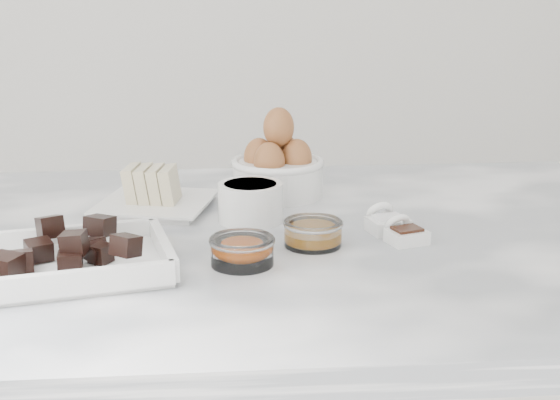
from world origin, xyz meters
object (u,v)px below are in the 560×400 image
(vanilla_spoon, at_px, (404,233))
(egg_bowl, at_px, (278,167))
(honey_bowl, at_px, (313,232))
(zest_bowl, at_px, (242,250))
(chocolate_dish, at_px, (70,254))
(butter_plate, at_px, (154,194))
(salt_spoon, at_px, (386,221))
(sugar_ramekin, at_px, (250,201))

(vanilla_spoon, bearing_deg, egg_bowl, 121.37)
(honey_bowl, bearing_deg, zest_bowl, -146.56)
(chocolate_dish, relative_size, honey_bowl, 3.30)
(chocolate_dish, distance_m, egg_bowl, 0.44)
(honey_bowl, height_order, zest_bowl, same)
(egg_bowl, bearing_deg, honey_bowl, -84.06)
(chocolate_dish, distance_m, vanilla_spoon, 0.44)
(butter_plate, bearing_deg, chocolate_dish, -106.84)
(honey_bowl, distance_m, zest_bowl, 0.12)
(zest_bowl, xyz_separation_m, salt_spoon, (0.21, 0.12, -0.01))
(salt_spoon, bearing_deg, egg_bowl, 124.54)
(egg_bowl, height_order, vanilla_spoon, egg_bowl)
(chocolate_dish, xyz_separation_m, honey_bowl, (0.31, 0.08, -0.01))
(honey_bowl, distance_m, salt_spoon, 0.12)
(butter_plate, height_order, zest_bowl, butter_plate)
(sugar_ramekin, distance_m, honey_bowl, 0.14)
(butter_plate, distance_m, vanilla_spoon, 0.40)
(salt_spoon, bearing_deg, honey_bowl, -153.89)
(chocolate_dish, xyz_separation_m, salt_spoon, (0.42, 0.13, -0.01))
(vanilla_spoon, bearing_deg, honey_bowl, -177.81)
(chocolate_dish, relative_size, zest_bowl, 3.22)
(sugar_ramekin, height_order, salt_spoon, sugar_ramekin)
(sugar_ramekin, xyz_separation_m, egg_bowl, (0.05, 0.14, 0.02))
(salt_spoon, bearing_deg, vanilla_spoon, -73.67)
(butter_plate, relative_size, honey_bowl, 2.45)
(chocolate_dish, xyz_separation_m, butter_plate, (0.08, 0.27, -0.00))
(butter_plate, relative_size, sugar_ramekin, 2.10)
(zest_bowl, height_order, vanilla_spoon, vanilla_spoon)
(egg_bowl, relative_size, honey_bowl, 1.87)
(vanilla_spoon, distance_m, salt_spoon, 0.05)
(egg_bowl, bearing_deg, salt_spoon, -55.46)
(vanilla_spoon, bearing_deg, zest_bowl, -162.80)
(egg_bowl, bearing_deg, butter_plate, -162.20)
(sugar_ramekin, bearing_deg, butter_plate, 153.38)
(chocolate_dish, height_order, egg_bowl, egg_bowl)
(sugar_ramekin, bearing_deg, chocolate_dish, -139.56)
(butter_plate, xyz_separation_m, honey_bowl, (0.23, -0.19, -0.01))
(butter_plate, bearing_deg, sugar_ramekin, -26.62)
(egg_bowl, xyz_separation_m, zest_bowl, (-0.07, -0.32, -0.03))
(chocolate_dish, relative_size, egg_bowl, 1.76)
(butter_plate, distance_m, zest_bowl, 0.29)
(sugar_ramekin, bearing_deg, zest_bowl, -96.05)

